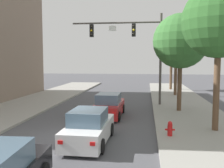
{
  "coord_description": "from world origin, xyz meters",
  "views": [
    {
      "loc": [
        3.45,
        -11.75,
        3.83
      ],
      "look_at": [
        0.82,
        7.81,
        2.0
      ],
      "focal_mm": 41.04,
      "sensor_mm": 36.0,
      "label": 1
    }
  ],
  "objects_px": {
    "street_tree_second": "(181,41)",
    "street_tree_farthest": "(171,52)",
    "traffic_signal_mast": "(134,42)",
    "fire_hydrant": "(170,129)",
    "car_lead_red": "(109,106)",
    "street_tree_nearest": "(219,22)",
    "street_tree_third": "(176,44)",
    "car_following_white": "(89,128)"
  },
  "relations": [
    {
      "from": "traffic_signal_mast",
      "to": "street_tree_farthest",
      "type": "xyz_separation_m",
      "value": [
        4.12,
        11.66,
        -0.56
      ]
    },
    {
      "from": "street_tree_nearest",
      "to": "fire_hydrant",
      "type": "bearing_deg",
      "value": -150.88
    },
    {
      "from": "traffic_signal_mast",
      "to": "fire_hydrant",
      "type": "height_order",
      "value": "traffic_signal_mast"
    },
    {
      "from": "fire_hydrant",
      "to": "street_tree_farthest",
      "type": "distance_m",
      "value": 21.24
    },
    {
      "from": "traffic_signal_mast",
      "to": "street_tree_third",
      "type": "relative_size",
      "value": 1.08
    },
    {
      "from": "car_lead_red",
      "to": "car_following_white",
      "type": "relative_size",
      "value": 1.0
    },
    {
      "from": "fire_hydrant",
      "to": "street_tree_second",
      "type": "distance_m",
      "value": 8.18
    },
    {
      "from": "street_tree_second",
      "to": "car_following_white",
      "type": "bearing_deg",
      "value": -122.72
    },
    {
      "from": "car_lead_red",
      "to": "street_tree_nearest",
      "type": "distance_m",
      "value": 8.56
    },
    {
      "from": "traffic_signal_mast",
      "to": "car_following_white",
      "type": "bearing_deg",
      "value": -98.72
    },
    {
      "from": "traffic_signal_mast",
      "to": "street_tree_farthest",
      "type": "distance_m",
      "value": 12.38
    },
    {
      "from": "car_following_white",
      "to": "street_tree_second",
      "type": "relative_size",
      "value": 0.61
    },
    {
      "from": "traffic_signal_mast",
      "to": "street_tree_farthest",
      "type": "bearing_deg",
      "value": 70.54
    },
    {
      "from": "traffic_signal_mast",
      "to": "street_tree_nearest",
      "type": "height_order",
      "value": "street_tree_nearest"
    },
    {
      "from": "fire_hydrant",
      "to": "street_tree_third",
      "type": "bearing_deg",
      "value": 82.9
    },
    {
      "from": "street_tree_second",
      "to": "street_tree_farthest",
      "type": "relative_size",
      "value": 1.15
    },
    {
      "from": "traffic_signal_mast",
      "to": "street_tree_third",
      "type": "distance_m",
      "value": 7.43
    },
    {
      "from": "fire_hydrant",
      "to": "street_tree_farthest",
      "type": "bearing_deg",
      "value": 84.69
    },
    {
      "from": "car_lead_red",
      "to": "fire_hydrant",
      "type": "height_order",
      "value": "car_lead_red"
    },
    {
      "from": "street_tree_third",
      "to": "fire_hydrant",
      "type": "bearing_deg",
      "value": -97.1
    },
    {
      "from": "street_tree_second",
      "to": "traffic_signal_mast",
      "type": "bearing_deg",
      "value": 144.5
    },
    {
      "from": "car_following_white",
      "to": "street_tree_farthest",
      "type": "bearing_deg",
      "value": 75.43
    },
    {
      "from": "traffic_signal_mast",
      "to": "street_tree_third",
      "type": "xyz_separation_m",
      "value": [
        4.1,
        6.19,
        0.15
      ]
    },
    {
      "from": "fire_hydrant",
      "to": "street_tree_second",
      "type": "xyz_separation_m",
      "value": [
        1.24,
        6.59,
        4.68
      ]
    },
    {
      "from": "car_following_white",
      "to": "street_tree_third",
      "type": "height_order",
      "value": "street_tree_third"
    },
    {
      "from": "street_tree_nearest",
      "to": "street_tree_farthest",
      "type": "distance_m",
      "value": 19.37
    },
    {
      "from": "traffic_signal_mast",
      "to": "street_tree_nearest",
      "type": "relative_size",
      "value": 0.99
    },
    {
      "from": "car_following_white",
      "to": "fire_hydrant",
      "type": "xyz_separation_m",
      "value": [
        3.77,
        1.2,
        -0.22
      ]
    },
    {
      "from": "street_tree_third",
      "to": "street_tree_second",
      "type": "bearing_deg",
      "value": -94.38
    },
    {
      "from": "street_tree_third",
      "to": "street_tree_farthest",
      "type": "distance_m",
      "value": 5.52
    },
    {
      "from": "car_following_white",
      "to": "street_tree_third",
      "type": "bearing_deg",
      "value": 70.97
    },
    {
      "from": "street_tree_second",
      "to": "street_tree_farthest",
      "type": "height_order",
      "value": "street_tree_second"
    },
    {
      "from": "street_tree_farthest",
      "to": "fire_hydrant",
      "type": "bearing_deg",
      "value": -95.31
    },
    {
      "from": "street_tree_nearest",
      "to": "street_tree_farthest",
      "type": "bearing_deg",
      "value": 91.61
    },
    {
      "from": "car_following_white",
      "to": "street_tree_second",
      "type": "xyz_separation_m",
      "value": [
        5.01,
        7.79,
        4.47
      ]
    },
    {
      "from": "street_tree_third",
      "to": "traffic_signal_mast",
      "type": "bearing_deg",
      "value": -123.48
    },
    {
      "from": "car_lead_red",
      "to": "street_tree_nearest",
      "type": "bearing_deg",
      "value": -26.95
    },
    {
      "from": "street_tree_nearest",
      "to": "street_tree_farthest",
      "type": "height_order",
      "value": "street_tree_nearest"
    },
    {
      "from": "traffic_signal_mast",
      "to": "car_lead_red",
      "type": "relative_size",
      "value": 1.76
    },
    {
      "from": "car_lead_red",
      "to": "street_tree_farthest",
      "type": "distance_m",
      "value": 17.64
    },
    {
      "from": "car_following_white",
      "to": "street_tree_second",
      "type": "height_order",
      "value": "street_tree_second"
    },
    {
      "from": "traffic_signal_mast",
      "to": "street_tree_second",
      "type": "xyz_separation_m",
      "value": [
        3.44,
        -2.45,
        -0.2
      ]
    }
  ]
}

